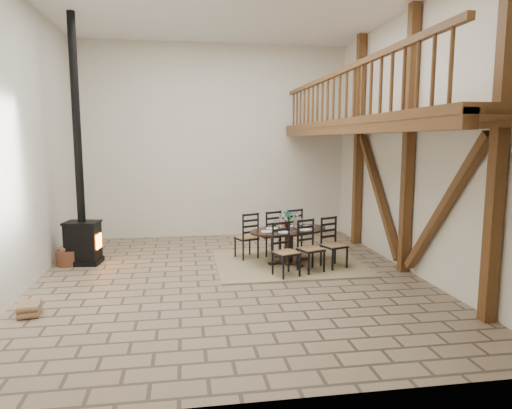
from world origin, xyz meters
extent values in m
plane|color=#8F795F|center=(0.00, 0.00, 0.00)|extent=(8.00, 8.00, 0.00)
cube|color=silver|center=(0.00, 4.00, 2.50)|extent=(7.00, 0.02, 5.00)
cube|color=silver|center=(0.00, -4.00, 2.50)|extent=(7.00, 0.02, 5.00)
cube|color=silver|center=(-3.50, 0.00, 2.50)|extent=(0.02, 8.00, 5.00)
cube|color=silver|center=(3.50, 0.00, 2.50)|extent=(0.02, 8.00, 5.00)
cube|color=brown|center=(3.38, -2.50, 2.50)|extent=(0.18, 0.18, 5.00)
cube|color=brown|center=(3.38, 0.00, 2.50)|extent=(0.18, 0.18, 5.00)
cube|color=brown|center=(3.38, 2.50, 2.50)|extent=(0.18, 0.18, 5.00)
cube|color=brown|center=(3.38, -1.25, 1.40)|extent=(0.14, 2.16, 2.54)
cube|color=brown|center=(3.38, 1.25, 1.40)|extent=(0.14, 2.16, 2.54)
cube|color=brown|center=(3.38, 0.00, 2.80)|extent=(0.20, 7.80, 0.20)
cube|color=brown|center=(2.70, 0.00, 2.85)|extent=(1.60, 7.80, 0.12)
cube|color=brown|center=(2.00, 0.00, 2.75)|extent=(0.18, 7.80, 0.22)
cube|color=brown|center=(2.00, 0.00, 3.75)|extent=(0.09, 7.60, 0.09)
cube|color=brown|center=(2.00, 0.00, 3.33)|extent=(0.06, 7.60, 0.86)
cube|color=tan|center=(1.30, 0.93, 0.01)|extent=(3.00, 2.50, 0.02)
ellipsoid|color=black|center=(1.30, 0.93, 0.70)|extent=(2.00, 1.61, 0.04)
cylinder|color=black|center=(1.30, 0.93, 0.34)|extent=(0.17, 0.17, 0.64)
cylinder|color=black|center=(1.30, 0.93, 0.05)|extent=(0.54, 0.54, 0.06)
cube|color=#A8774D|center=(1.04, 0.01, 0.46)|extent=(0.54, 0.53, 0.04)
cube|color=black|center=(1.04, 0.01, 0.22)|extent=(0.52, 0.52, 0.44)
cube|color=black|center=(0.97, 0.18, 0.73)|extent=(0.35, 0.17, 0.57)
cube|color=#A8774D|center=(1.58, 0.22, 0.46)|extent=(0.54, 0.53, 0.04)
cube|color=black|center=(1.58, 0.22, 0.22)|extent=(0.52, 0.52, 0.44)
cube|color=black|center=(1.51, 0.39, 0.73)|extent=(0.35, 0.17, 0.57)
cube|color=#A8774D|center=(2.11, 0.43, 0.46)|extent=(0.54, 0.53, 0.04)
cube|color=black|center=(2.11, 0.43, 0.22)|extent=(0.52, 0.52, 0.44)
cube|color=black|center=(2.05, 0.60, 0.73)|extent=(0.35, 0.17, 0.57)
cube|color=#A8774D|center=(0.49, 1.44, 0.46)|extent=(0.54, 0.53, 0.04)
cube|color=black|center=(0.49, 1.44, 0.22)|extent=(0.52, 0.52, 0.44)
cube|color=black|center=(0.55, 1.27, 0.73)|extent=(0.35, 0.17, 0.57)
cube|color=#A8774D|center=(1.02, 1.65, 0.46)|extent=(0.54, 0.53, 0.04)
cube|color=black|center=(1.02, 1.65, 0.22)|extent=(0.52, 0.52, 0.44)
cube|color=black|center=(1.09, 1.48, 0.73)|extent=(0.35, 0.17, 0.57)
cube|color=#A8774D|center=(1.56, 1.86, 0.46)|extent=(0.54, 0.53, 0.04)
cube|color=black|center=(1.56, 1.86, 0.22)|extent=(0.52, 0.52, 0.44)
cube|color=black|center=(1.63, 1.69, 0.73)|extent=(0.35, 0.17, 0.57)
cube|color=white|center=(1.30, 0.93, 0.72)|extent=(1.49, 1.11, 0.01)
cube|color=white|center=(1.30, 0.93, 0.81)|extent=(0.91, 0.58, 0.18)
cylinder|color=white|center=(1.14, 0.87, 0.89)|extent=(0.12, 0.12, 0.34)
cylinder|color=white|center=(1.46, 1.00, 0.89)|extent=(0.12, 0.12, 0.34)
cylinder|color=white|center=(1.14, 0.87, 0.80)|extent=(0.06, 0.06, 0.16)
cylinder|color=white|center=(1.46, 1.00, 0.80)|extent=(0.06, 0.06, 0.16)
imported|color=#4C723F|center=(1.28, 0.98, 0.92)|extent=(0.25, 0.21, 0.40)
cube|color=black|center=(-2.90, 1.55, 0.05)|extent=(0.76, 0.63, 0.11)
cube|color=black|center=(-2.90, 1.55, 0.48)|extent=(0.70, 0.57, 0.74)
cube|color=#FF590C|center=(-2.58, 1.50, 0.48)|extent=(0.07, 0.30, 0.30)
cube|color=black|center=(-2.90, 1.55, 0.87)|extent=(0.75, 0.62, 0.04)
cylinder|color=black|center=(-2.90, 1.55, 2.94)|extent=(0.16, 0.16, 4.11)
cylinder|color=brown|center=(-3.19, 1.51, 0.16)|extent=(0.48, 0.48, 0.31)
cube|color=tan|center=(-3.19, 1.51, 0.35)|extent=(0.26, 0.26, 0.09)
cube|color=tan|center=(-3.08, -1.28, 0.10)|extent=(0.34, 0.44, 0.20)
camera|label=1|loc=(-0.82, -8.08, 2.53)|focal=32.00mm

